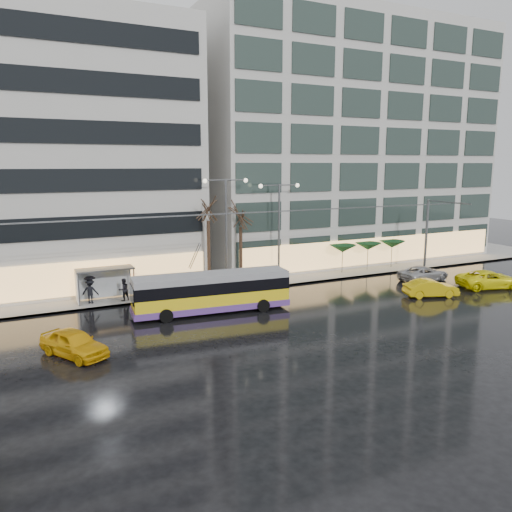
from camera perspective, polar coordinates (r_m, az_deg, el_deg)
ground at (r=32.28m, az=0.79°, el=-8.21°), size 140.00×140.00×0.00m
sidewalk at (r=45.39m, az=-4.91°, el=-2.64°), size 80.00×10.00×0.15m
kerb at (r=40.94m, az=-2.41°, el=-4.06°), size 80.00×0.10×0.15m
building_right at (r=56.78m, az=9.58°, el=12.66°), size 32.00×14.00×25.00m
trolleybus at (r=35.25m, az=-5.09°, el=-4.29°), size 11.15×4.73×5.10m
catenary at (r=38.69m, az=-3.16°, el=1.40°), size 42.24×5.12×7.00m
bus_shelter at (r=39.28m, az=-17.45°, el=-2.34°), size 4.20×1.60×2.51m
street_lamp_near at (r=41.47m, az=-3.44°, el=4.43°), size 3.96×0.36×9.03m
street_lamp_far at (r=43.64m, az=2.65°, el=4.38°), size 3.96×0.36×8.53m
tree_a at (r=41.01m, az=-5.51°, el=5.87°), size 3.20×3.20×8.40m
tree_b at (r=42.39m, az=-1.77°, el=5.13°), size 3.20×3.20×7.70m
parasol_a at (r=47.97m, az=9.87°, el=0.84°), size 2.50×2.50×2.65m
parasol_b at (r=49.76m, az=12.68°, el=1.09°), size 2.50×2.50×2.65m
parasol_c at (r=51.67m, az=15.29°, el=1.31°), size 2.50×2.50×2.65m
taxi_a at (r=29.26m, az=-20.09°, el=-9.33°), size 3.71×4.64×1.48m
taxi_b at (r=41.76m, az=19.36°, el=-3.49°), size 4.44×2.71×1.38m
taxi_c at (r=46.51m, az=25.14°, el=-2.44°), size 5.89×3.95×1.50m
sedan_silver at (r=47.20m, az=18.61°, el=-1.91°), size 4.96×2.52×1.34m
pedestrian_a at (r=38.56m, az=-13.72°, el=-2.96°), size 1.12×1.13×2.19m
pedestrian_b at (r=38.99m, az=-14.89°, el=-3.73°), size 1.01×0.90×1.72m
pedestrian_c at (r=38.93m, az=-18.42°, el=-3.54°), size 1.36×1.10×2.11m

